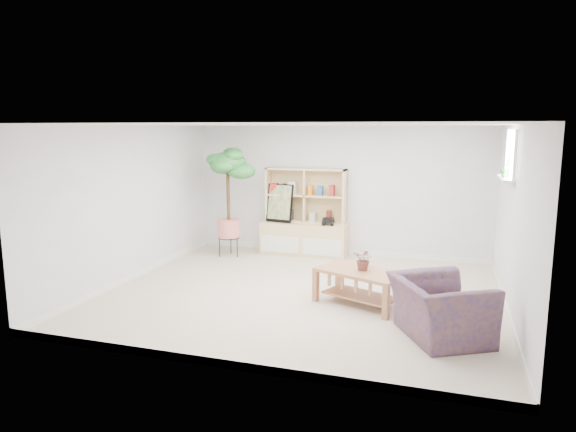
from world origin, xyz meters
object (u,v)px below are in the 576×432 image
(coffee_table, at_px, (360,287))
(armchair, at_px, (440,305))
(storage_unit, at_px, (304,212))
(floor_tree, at_px, (228,203))

(coffee_table, bearing_deg, armchair, -16.77)
(storage_unit, xyz_separation_m, floor_tree, (-1.30, -0.53, 0.20))
(floor_tree, xyz_separation_m, armchair, (3.81, -2.77, -0.62))
(coffee_table, xyz_separation_m, armchair, (1.04, -0.84, 0.15))
(coffee_table, bearing_deg, floor_tree, 167.49)
(armchair, bearing_deg, coffee_table, 22.07)
(floor_tree, distance_m, armchair, 4.75)
(storage_unit, distance_m, floor_tree, 1.42)
(storage_unit, bearing_deg, coffee_table, -59.02)
(floor_tree, relative_size, armchair, 1.92)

